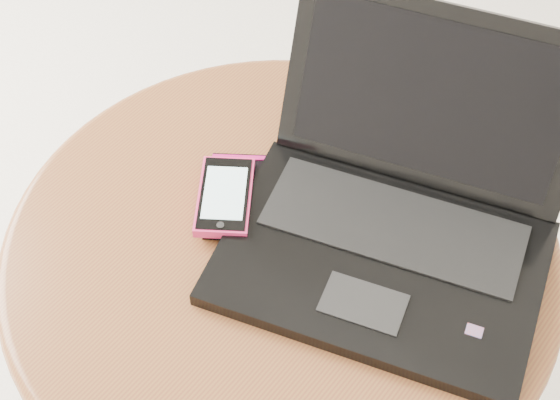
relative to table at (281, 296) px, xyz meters
The scene contains 4 objects.
table is the anchor object (origin of this frame).
laptop 0.19m from the table, 42.01° to the left, with size 0.41×0.40×0.21m.
phone_black 0.14m from the table, 167.32° to the left, with size 0.12×0.13×0.01m.
phone_pink 0.15m from the table, behind, with size 0.11×0.12×0.01m.
Camera 1 is at (0.41, -0.39, 1.24)m, focal length 55.18 mm.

